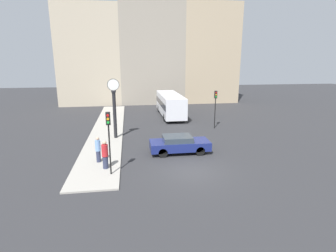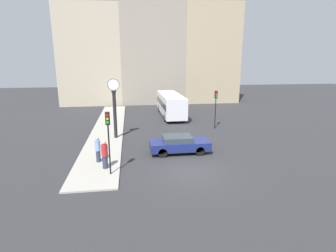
% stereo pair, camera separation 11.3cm
% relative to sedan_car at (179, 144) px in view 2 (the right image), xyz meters
% --- Properties ---
extents(ground_plane, '(120.00, 120.00, 0.00)m').
position_rel_sedan_car_xyz_m(ground_plane, '(0.10, -3.47, -0.70)').
color(ground_plane, '#2D2D30').
extents(sidewalk_corner, '(3.07, 27.31, 0.10)m').
position_rel_sedan_car_xyz_m(sidewalk_corner, '(-5.92, 8.18, -0.65)').
color(sidewalk_corner, '#A39E93').
rests_on(sidewalk_corner, ground_plane).
extents(building_row, '(28.93, 5.00, 17.39)m').
position_rel_sedan_car_xyz_m(building_row, '(0.23, 25.44, 7.44)').
color(building_row, '#B7A88E').
rests_on(building_row, ground_plane).
extents(sedan_car, '(4.51, 1.90, 1.34)m').
position_rel_sedan_car_xyz_m(sedan_car, '(0.00, 0.00, 0.00)').
color(sedan_car, navy).
rests_on(sedan_car, ground_plane).
extents(bus_distant, '(2.47, 9.64, 2.78)m').
position_rel_sedan_car_xyz_m(bus_distant, '(1.52, 13.99, 0.89)').
color(bus_distant, silver).
rests_on(bus_distant, ground_plane).
extents(traffic_light_near, '(0.26, 0.24, 3.86)m').
position_rel_sedan_car_xyz_m(traffic_light_near, '(-4.91, -3.46, 2.16)').
color(traffic_light_near, black).
rests_on(traffic_light_near, sidewalk_corner).
extents(traffic_light_far, '(0.26, 0.24, 3.92)m').
position_rel_sedan_car_xyz_m(traffic_light_far, '(5.09, 6.86, 2.10)').
color(traffic_light_far, black).
rests_on(traffic_light_far, ground_plane).
extents(street_clock, '(1.03, 0.39, 5.27)m').
position_rel_sedan_car_xyz_m(street_clock, '(-4.96, 4.56, 2.09)').
color(street_clock, black).
rests_on(street_clock, sidewalk_corner).
extents(pedestrian_blue_stripe, '(0.35, 0.35, 1.77)m').
position_rel_sedan_car_xyz_m(pedestrian_blue_stripe, '(-5.87, -1.29, 0.28)').
color(pedestrian_blue_stripe, '#2D334C').
rests_on(pedestrian_blue_stripe, sidewalk_corner).
extents(pedestrian_red_top, '(0.41, 0.41, 1.85)m').
position_rel_sedan_car_xyz_m(pedestrian_red_top, '(-5.30, -2.50, 0.32)').
color(pedestrian_red_top, '#2D334C').
rests_on(pedestrian_red_top, sidewalk_corner).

